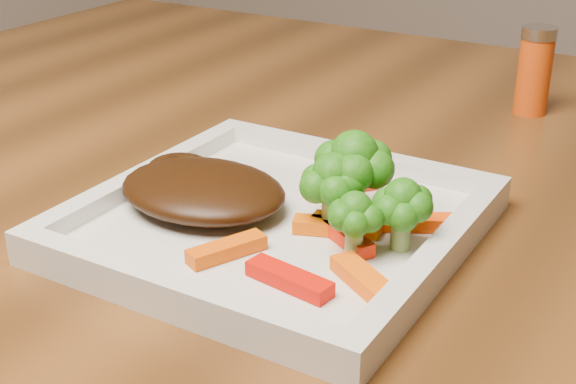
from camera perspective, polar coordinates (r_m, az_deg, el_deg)
The scene contains 15 objects.
plate at distance 0.60m, azimuth -0.82°, elevation -2.50°, with size 0.27×0.27×0.01m, color silver.
steak at distance 0.61m, azimuth -6.08°, elevation 0.15°, with size 0.13×0.10×0.03m, color black.
broccoli_0 at distance 0.58m, azimuth 4.67°, elevation 1.05°, with size 0.07×0.07×0.07m, color #116010, non-canonical shape.
broccoli_1 at distance 0.55m, azimuth 8.13°, elevation -0.99°, with size 0.05×0.05×0.06m, color #1D6510, non-canonical shape.
broccoli_2 at distance 0.53m, azimuth 4.78°, elevation -1.75°, with size 0.04×0.04×0.06m, color #207A14, non-canonical shape.
broccoli_3 at distance 0.57m, azimuth 3.19°, elevation 0.14°, with size 0.06×0.06×0.06m, color #126C13, non-canonical shape.
carrot_0 at distance 0.51m, azimuth 0.08°, elevation -6.18°, with size 0.06×0.02×0.01m, color red.
carrot_1 at distance 0.51m, azimuth 5.58°, elevation -6.34°, with size 0.06×0.02×0.01m, color #FF5B04.
carrot_2 at distance 0.54m, azimuth -4.38°, elevation -4.08°, with size 0.06×0.02×0.01m, color #E35103.
carrot_3 at distance 0.59m, azimuth 9.23°, elevation -2.15°, with size 0.06×0.02×0.01m, color #FF4404.
carrot_4 at distance 0.64m, azimuth 3.66°, elevation 0.51°, with size 0.06×0.02×0.01m, color #EA3103.
carrot_5 at distance 0.56m, azimuth 4.29°, elevation -3.29°, with size 0.05×0.01×0.01m, color #FF2204.
carrot_6 at distance 0.58m, azimuth 4.17°, elevation -2.34°, with size 0.05×0.01×0.01m, color orange.
spice_shaker at distance 0.88m, azimuth 17.12°, elevation 8.24°, with size 0.03×0.03×0.09m, color #D1430B.
carrot_7 at distance 0.57m, azimuth 3.28°, elevation -2.46°, with size 0.06×0.02×0.01m, color #EE5A03.
Camera 1 is at (0.09, -0.69, 1.03)m, focal length 50.00 mm.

